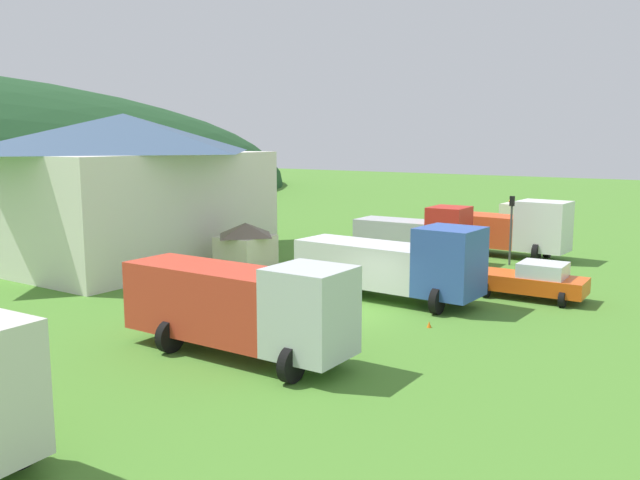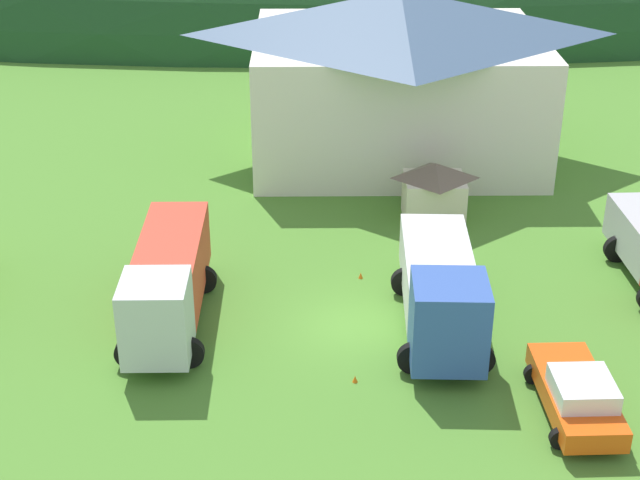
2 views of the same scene
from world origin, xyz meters
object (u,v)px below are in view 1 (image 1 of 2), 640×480
Objects in this scene: play_shed_cream at (246,247)px; heavy_rig_white at (510,228)px; tow_truck_silver at (241,304)px; service_pickup_orange at (532,280)px; traffic_light_east at (511,223)px; box_truck_blue at (397,263)px; traffic_cone_near_pickup at (429,327)px; traffic_cone_mid_row at (289,300)px; depot_building at (126,186)px; light_truck_cream at (496,219)px; crane_truck_red at (418,234)px.

heavy_rig_white is (12.56, -9.93, 0.36)m from play_shed_cream.
tow_truck_silver is 1.69× the size of service_pickup_orange.
tow_truck_silver is 2.12× the size of traffic_light_east.
play_shed_cream is 9.37m from box_truck_blue.
traffic_light_east is 8.14× the size of traffic_cone_near_pickup.
traffic_cone_near_pickup is (-16.54, -2.40, -1.73)m from heavy_rig_white.
traffic_light_east is 14.67m from traffic_cone_mid_row.
depot_building is 1.91× the size of heavy_rig_white.
traffic_cone_mid_row is (-2.40, -13.27, -4.33)m from depot_building.
heavy_rig_white is at bearing 111.98° from service_pickup_orange.
traffic_light_east is (7.20, 3.35, 1.57)m from service_pickup_orange.
traffic_cone_mid_row is at bearing -144.65° from box_truck_blue.
light_truck_cream is at bearing 22.56° from traffic_light_east.
tow_truck_silver is 7.98m from traffic_cone_mid_row.
box_truck_blue is at bearing 43.88° from traffic_cone_near_pickup.
heavy_rig_white is 16.73× the size of traffic_cone_near_pickup.
depot_building is 26.81m from light_truck_cream.
traffic_light_east reaches higher than box_truck_blue.
tow_truck_silver is at bearing -154.64° from traffic_cone_mid_row.
depot_building is at bearing -139.64° from heavy_rig_white.
heavy_rig_white is at bearing 19.09° from traffic_light_east.
heavy_rig_white is at bearing -38.33° from play_shed_cream.
service_pickup_orange is 10.01× the size of traffic_cone_mid_row.
light_truck_cream is at bearing 100.73° from box_truck_blue.
traffic_cone_near_pickup is at bearing -94.34° from traffic_cone_mid_row.
traffic_light_east is 14.21m from traffic_cone_near_pickup.
light_truck_cream reaches higher than traffic_cone_mid_row.
box_truck_blue is at bearing 85.94° from tow_truck_silver.
service_pickup_orange is 10.25× the size of traffic_cone_near_pickup.
crane_truck_red is 13.48× the size of traffic_cone_mid_row.
play_shed_cream is 16.01m from heavy_rig_white.
tow_truck_silver is at bearing -90.06° from heavy_rig_white.
service_pickup_orange is 10.82m from traffic_cone_mid_row.
service_pickup_orange is 1.26× the size of traffic_light_east.
depot_building reaches higher than heavy_rig_white.
light_truck_cream is at bearing -15.42° from play_shed_cream.
box_truck_blue is (0.19, -17.25, -2.65)m from depot_building.
traffic_cone_near_pickup is (-12.05, -6.25, -1.62)m from crane_truck_red.
tow_truck_silver is 23.09m from heavy_rig_white.
traffic_light_east is (10.99, -18.76, -1.94)m from depot_building.
depot_building is 31.12× the size of traffic_cone_mid_row.
depot_building reaches higher than tow_truck_silver.
depot_building is 8.52m from play_shed_cream.
service_pickup_orange is at bearing -155.06° from traffic_light_east.
box_truck_blue is at bearing -89.55° from heavy_rig_white.
light_truck_cream is 12.74m from traffic_light_east.
heavy_rig_white is (13.61, -17.85, -2.60)m from depot_building.
light_truck_cream is (32.14, 2.71, -0.66)m from tow_truck_silver.
play_shed_cream is 10.10m from crane_truck_red.
heavy_rig_white is at bearing 47.48° from crane_truck_red.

